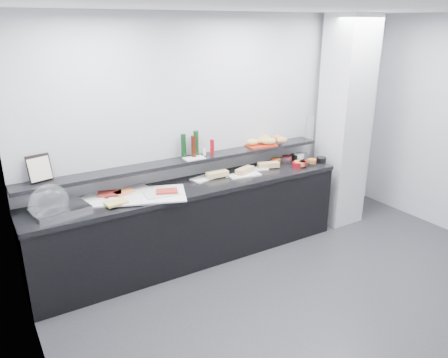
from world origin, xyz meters
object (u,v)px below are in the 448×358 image
bread_tray (261,145)px  sandwich_plate_mid (245,175)px  cloche_base (60,209)px  carafe (309,128)px  framed_print (39,168)px  condiment_tray (194,158)px

bread_tray → sandwich_plate_mid: bearing=-142.3°
cloche_base → carafe: bearing=-7.8°
cloche_base → bread_tray: size_ratio=1.40×
cloche_base → carafe: 3.21m
cloche_base → bread_tray: 2.46m
bread_tray → carafe: carafe is taller
bread_tray → cloche_base: bearing=-168.7°
framed_print → cloche_base: bearing=-78.9°
sandwich_plate_mid → cloche_base: bearing=-173.9°
carafe → sandwich_plate_mid: bearing=-170.8°
cloche_base → condiment_tray: bearing=-5.4°
cloche_base → carafe: (3.18, 0.13, 0.38)m
sandwich_plate_mid → bread_tray: (0.39, 0.23, 0.25)m
bread_tray → carafe: 0.75m
sandwich_plate_mid → framed_print: bearing=179.8°
framed_print → condiment_tray: 1.60m
cloche_base → framed_print: bearing=101.6°
cloche_base → sandwich_plate_mid: size_ratio=1.34×
framed_print → bread_tray: framed_print is taller
framed_print → condiment_tray: bearing=-14.9°
cloche_base → framed_print: 0.44m
carafe → cloche_base: bearing=-177.6°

